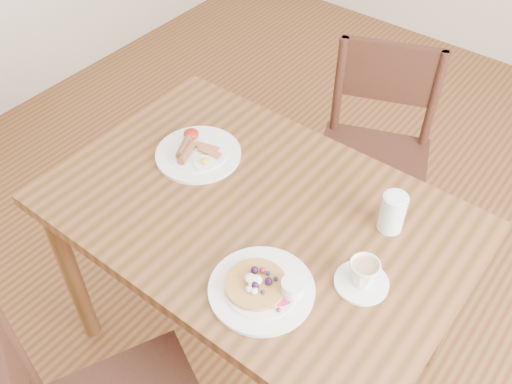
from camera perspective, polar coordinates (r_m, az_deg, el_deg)
ground at (r=2.24m, az=0.00°, el=-14.98°), size 5.00×5.00×0.00m
dining_table at (r=1.71m, az=0.00°, el=-4.00°), size 1.20×0.80×0.75m
chair_far at (r=2.27m, az=11.71°, el=4.17°), size 0.55×0.55×0.88m
pancake_plate at (r=1.45m, az=0.74°, el=-9.54°), size 0.27×0.27×0.06m
breakfast_plate at (r=1.81m, az=-5.91°, el=3.96°), size 0.27×0.27×0.04m
teacup_saucer at (r=1.47m, az=10.66°, el=-8.16°), size 0.14×0.14×0.08m
water_glass at (r=1.59m, az=13.49°, el=-2.00°), size 0.07×0.07×0.12m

